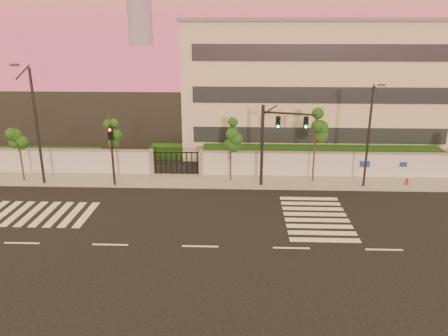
{
  "coord_description": "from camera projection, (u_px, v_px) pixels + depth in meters",
  "views": [
    {
      "loc": [
        2.14,
        -21.44,
        11.47
      ],
      "look_at": [
        1.08,
        6.0,
        2.62
      ],
      "focal_mm": 35.0,
      "sensor_mm": 36.0,
      "label": 1
    }
  ],
  "objects": [
    {
      "name": "streetlight_west",
      "position": [
        35.0,
        121.0,
        31.73
      ],
      "size": [
        0.55,
        2.22,
        9.21
      ],
      "color": "black",
      "rests_on": "ground"
    },
    {
      "name": "sidewalk",
      "position": [
        212.0,
        181.0,
        33.95
      ],
      "size": [
        60.0,
        3.0,
        0.15
      ],
      "primitive_type": "cube",
      "color": "gray",
      "rests_on": "ground"
    },
    {
      "name": "traffic_signal_main",
      "position": [
        273.0,
        136.0,
        31.82
      ],
      "size": [
        3.87,
        1.21,
        6.21
      ],
      "rotation": [
        0.0,
        0.0,
        -0.28
      ],
      "color": "black",
      "rests_on": "ground"
    },
    {
      "name": "street_tree_d",
      "position": [
        231.0,
        135.0,
        32.86
      ],
      "size": [
        1.51,
        1.2,
        5.14
      ],
      "color": "#382314",
      "rests_on": "ground"
    },
    {
      "name": "hedge_row",
      "position": [
        229.0,
        157.0,
        37.71
      ],
      "size": [
        41.0,
        4.25,
        1.8
      ],
      "color": "#13340F",
      "rests_on": "ground"
    },
    {
      "name": "street_tree_c",
      "position": [
        111.0,
        133.0,
        32.48
      ],
      "size": [
        1.46,
        1.16,
        5.41
      ],
      "color": "#382314",
      "rests_on": "ground"
    },
    {
      "name": "streetlight_east",
      "position": [
        369.0,
        133.0,
        31.29
      ],
      "size": [
        0.47,
        1.91,
        7.93
      ],
      "color": "black",
      "rests_on": "ground"
    },
    {
      "name": "ground",
      "position": [
        200.0,
        246.0,
        23.99
      ],
      "size": [
        120.0,
        120.0,
        0.0
      ],
      "primitive_type": "plane",
      "color": "black",
      "rests_on": "ground"
    },
    {
      "name": "street_tree_e",
      "position": [
        316.0,
        129.0,
        32.5
      ],
      "size": [
        1.62,
        1.29,
        5.81
      ],
      "color": "#382314",
      "rests_on": "ground"
    },
    {
      "name": "perimeter_wall",
      "position": [
        215.0,
        163.0,
        35.07
      ],
      "size": [
        60.0,
        0.36,
        2.2
      ],
      "color": "#B6B9BE",
      "rests_on": "ground"
    },
    {
      "name": "fire_hydrant",
      "position": [
        407.0,
        183.0,
        32.85
      ],
      "size": [
        0.27,
        0.26,
        0.69
      ],
      "rotation": [
        0.0,
        0.0,
        0.2
      ],
      "color": "red",
      "rests_on": "ground"
    },
    {
      "name": "road_markings",
      "position": [
        181.0,
        218.0,
        27.62
      ],
      "size": [
        57.0,
        7.62,
        0.02
      ],
      "color": "silver",
      "rests_on": "ground"
    },
    {
      "name": "street_tree_b",
      "position": [
        19.0,
        139.0,
        32.99
      ],
      "size": [
        1.52,
        1.21,
        4.64
      ],
      "color": "#382314",
      "rests_on": "ground"
    },
    {
      "name": "institutional_building",
      "position": [
        311.0,
        85.0,
        42.68
      ],
      "size": [
        24.4,
        12.4,
        12.25
      ],
      "color": "beige",
      "rests_on": "ground"
    },
    {
      "name": "traffic_signal_secondary",
      "position": [
        112.0,
        148.0,
        32.09
      ],
      "size": [
        0.37,
        0.35,
        4.78
      ],
      "rotation": [
        0.0,
        0.0,
        0.12
      ],
      "color": "black",
      "rests_on": "ground"
    }
  ]
}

